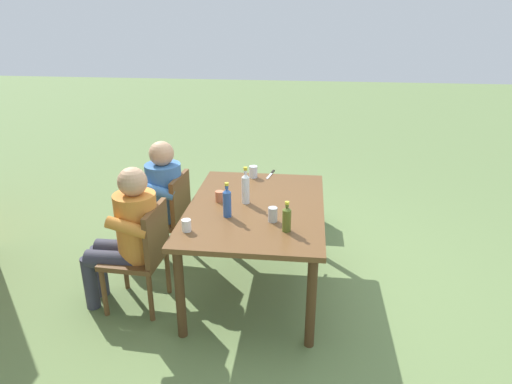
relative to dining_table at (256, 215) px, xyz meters
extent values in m
plane|color=#6B844C|center=(0.00, 0.00, -0.68)|extent=(24.00, 24.00, 0.00)
cube|color=brown|center=(0.00, 0.00, 0.07)|extent=(1.56, 1.09, 0.04)
cylinder|color=#4C311A|center=(-0.70, -0.47, -0.32)|extent=(0.07, 0.07, 0.73)
cylinder|color=#4C311A|center=(0.70, -0.47, -0.32)|extent=(0.07, 0.07, 0.73)
cylinder|color=#4C311A|center=(-0.70, 0.47, -0.32)|extent=(0.07, 0.07, 0.73)
cylinder|color=#4C311A|center=(0.70, 0.47, -0.32)|extent=(0.07, 0.07, 0.73)
cube|color=brown|center=(0.35, 0.93, -0.25)|extent=(0.48, 0.48, 0.04)
cube|color=brown|center=(0.33, 0.73, -0.02)|extent=(0.42, 0.08, 0.42)
cylinder|color=brown|center=(0.56, 1.10, -0.48)|extent=(0.04, 0.04, 0.41)
cylinder|color=brown|center=(0.18, 1.13, -0.48)|extent=(0.04, 0.04, 0.41)
cylinder|color=brown|center=(0.52, 0.72, -0.48)|extent=(0.04, 0.04, 0.41)
cylinder|color=brown|center=(0.15, 0.75, -0.48)|extent=(0.04, 0.04, 0.41)
cube|color=brown|center=(-0.35, 0.93, -0.25)|extent=(0.46, 0.46, 0.04)
cube|color=brown|center=(-0.36, 0.73, -0.02)|extent=(0.42, 0.06, 0.42)
cylinder|color=brown|center=(-0.15, 1.10, -0.48)|extent=(0.04, 0.04, 0.41)
cylinder|color=brown|center=(-0.53, 1.13, -0.48)|extent=(0.04, 0.04, 0.41)
cylinder|color=brown|center=(-0.17, 0.72, -0.48)|extent=(0.04, 0.04, 0.41)
cylinder|color=brown|center=(-0.55, 0.75, -0.48)|extent=(0.04, 0.04, 0.41)
cylinder|color=#3D70B2|center=(0.35, 0.88, 0.03)|extent=(0.32, 0.32, 0.52)
sphere|color=tan|center=(0.35, 0.88, 0.39)|extent=(0.22, 0.22, 0.22)
cylinder|color=#383847|center=(0.44, 1.08, -0.23)|extent=(0.14, 0.40, 0.14)
cylinder|color=#383847|center=(0.44, 1.28, -0.46)|extent=(0.11, 0.11, 0.45)
cylinder|color=#3D70B2|center=(0.54, 0.88, 0.11)|extent=(0.09, 0.31, 0.16)
cylinder|color=#383847|center=(0.26, 1.08, -0.23)|extent=(0.14, 0.40, 0.14)
cylinder|color=#383847|center=(0.26, 1.28, -0.46)|extent=(0.11, 0.11, 0.45)
cylinder|color=#3D70B2|center=(0.16, 0.88, 0.11)|extent=(0.09, 0.31, 0.16)
cylinder|color=orange|center=(-0.35, 0.88, 0.03)|extent=(0.32, 0.32, 0.52)
sphere|color=tan|center=(-0.35, 0.88, 0.39)|extent=(0.22, 0.22, 0.22)
cylinder|color=#383847|center=(-0.26, 1.08, -0.23)|extent=(0.14, 0.40, 0.14)
cylinder|color=#383847|center=(-0.26, 1.28, -0.46)|extent=(0.11, 0.11, 0.45)
cylinder|color=orange|center=(-0.16, 0.88, 0.11)|extent=(0.09, 0.31, 0.16)
cylinder|color=#383847|center=(-0.44, 1.08, -0.23)|extent=(0.14, 0.40, 0.14)
cylinder|color=#383847|center=(-0.44, 1.28, -0.46)|extent=(0.11, 0.11, 0.45)
cylinder|color=orange|center=(-0.54, 0.88, 0.11)|extent=(0.09, 0.31, 0.16)
cylinder|color=#2D56A3|center=(-0.23, 0.19, 0.19)|extent=(0.06, 0.06, 0.20)
cone|color=#2D56A3|center=(-0.23, 0.19, 0.30)|extent=(0.06, 0.06, 0.03)
cylinder|color=#2D56A3|center=(-0.23, 0.19, 0.33)|extent=(0.03, 0.03, 0.03)
cylinder|color=yellow|center=(-0.23, 0.19, 0.35)|extent=(0.03, 0.03, 0.02)
cylinder|color=white|center=(0.05, 0.09, 0.20)|extent=(0.06, 0.06, 0.22)
cone|color=white|center=(0.05, 0.09, 0.33)|extent=(0.06, 0.06, 0.03)
cylinder|color=white|center=(0.05, 0.09, 0.36)|extent=(0.03, 0.03, 0.03)
cylinder|color=yellow|center=(0.05, 0.09, 0.38)|extent=(0.03, 0.03, 0.02)
cylinder|color=#566623|center=(-0.42, -0.27, 0.17)|extent=(0.06, 0.06, 0.16)
cone|color=#566623|center=(-0.42, -0.27, 0.26)|extent=(0.06, 0.06, 0.02)
cylinder|color=#566623|center=(-0.42, -0.27, 0.29)|extent=(0.03, 0.03, 0.02)
cylinder|color=yellow|center=(-0.42, -0.27, 0.31)|extent=(0.03, 0.03, 0.02)
cylinder|color=white|center=(-0.51, 0.44, 0.13)|extent=(0.07, 0.07, 0.09)
cylinder|color=silver|center=(0.66, 0.10, 0.14)|extent=(0.08, 0.08, 0.11)
cylinder|color=#BC6B47|center=(0.06, 0.31, 0.13)|extent=(0.07, 0.07, 0.09)
cylinder|color=#B2B7BC|center=(-0.27, -0.16, 0.14)|extent=(0.07, 0.07, 0.11)
cube|color=silver|center=(0.71, -0.05, 0.09)|extent=(0.18, 0.06, 0.01)
cube|color=black|center=(0.82, -0.07, 0.09)|extent=(0.08, 0.04, 0.01)
cube|color=#47663D|center=(1.33, -0.40, -0.46)|extent=(0.34, 0.19, 0.45)
cube|color=#395130|center=(1.33, -0.53, -0.54)|extent=(0.24, 0.06, 0.20)
camera|label=1|loc=(-3.39, -0.39, 1.59)|focal=32.29mm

